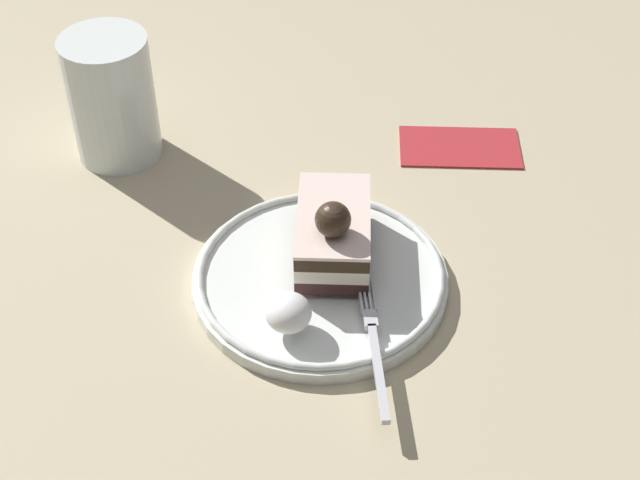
{
  "coord_description": "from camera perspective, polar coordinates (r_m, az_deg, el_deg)",
  "views": [
    {
      "loc": [
        -0.51,
        -0.02,
        0.52
      ],
      "look_at": [
        0.0,
        -0.01,
        0.05
      ],
      "focal_mm": 52.73,
      "sensor_mm": 36.0,
      "label": 1
    }
  ],
  "objects": [
    {
      "name": "whipped_cream_dollop",
      "position": [
        0.67,
        -1.93,
        -4.43
      ],
      "size": [
        0.03,
        0.03,
        0.03
      ],
      "primitive_type": "ellipsoid",
      "color": "white",
      "rests_on": "dessert_plate"
    },
    {
      "name": "fork",
      "position": [
        0.67,
        3.3,
        -6.24
      ],
      "size": [
        0.13,
        0.02,
        0.0
      ],
      "color": "silver",
      "rests_on": "dessert_plate"
    },
    {
      "name": "ground_plane",
      "position": [
        0.73,
        -1.08,
        -2.76
      ],
      "size": [
        2.4,
        2.4,
        0.0
      ],
      "primitive_type": "plane",
      "color": "#BCAD89"
    },
    {
      "name": "cake_slice",
      "position": [
        0.72,
        0.81,
        0.53
      ],
      "size": [
        0.1,
        0.06,
        0.07
      ],
      "color": "#351B1C",
      "rests_on": "dessert_plate"
    },
    {
      "name": "folded_napkin",
      "position": [
        0.87,
        8.48,
        5.64
      ],
      "size": [
        0.06,
        0.11,
        0.0
      ],
      "primitive_type": "cube",
      "rotation": [
        0.0,
        0.0,
        1.54
      ],
      "color": "#AC292E",
      "rests_on": "ground_plane"
    },
    {
      "name": "dessert_plate",
      "position": [
        0.73,
        0.0,
        -2.2
      ],
      "size": [
        0.2,
        0.2,
        0.02
      ],
      "color": "white",
      "rests_on": "ground_plane"
    },
    {
      "name": "drink_glass_near",
      "position": [
        0.85,
        -12.48,
        8.17
      ],
      "size": [
        0.08,
        0.08,
        0.12
      ],
      "color": "white",
      "rests_on": "ground_plane"
    }
  ]
}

